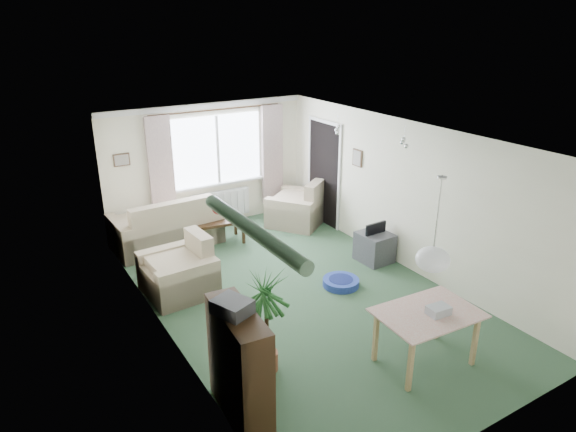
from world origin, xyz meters
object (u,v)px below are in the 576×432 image
sofa (166,221)px  dining_table (425,338)px  armchair_corner (296,202)px  bookshelf (239,365)px  armchair_left (177,266)px  houseplant (267,323)px  coffee_table (216,231)px  tv_cube (375,247)px  pet_bed (341,282)px

sofa → dining_table: sofa is taller
armchair_corner → bookshelf: bearing=16.2°
armchair_left → houseplant: houseplant is taller
armchair_corner → houseplant: bearing=18.1°
houseplant → dining_table: bearing=-27.3°
coffee_table → armchair_left: bearing=-131.3°
sofa → armchair_left: bearing=73.5°
sofa → coffee_table: 0.91m
sofa → armchair_corner: (2.55, -0.35, -0.01)m
coffee_table → tv_cube: 2.87m
sofa → pet_bed: size_ratio=3.34×
pet_bed → armchair_corner: bearing=72.8°
coffee_table → tv_cube: (1.98, -2.08, 0.02)m
bookshelf → dining_table: (2.24, -0.36, -0.27)m
coffee_table → bookshelf: bearing=-110.6°
armchair_corner → armchair_left: armchair_corner is taller
houseplant → tv_cube: (2.95, 1.58, -0.38)m
armchair_left → tv_cube: size_ratio=1.80×
bookshelf → dining_table: bearing=-4.8°
coffee_table → tv_cube: size_ratio=1.83×
armchair_corner → armchair_left: bearing=-9.8°
bookshelf → houseplant: size_ratio=0.96×
coffee_table → bookshelf: 4.45m
armchair_left → coffee_table: armchair_left is taller
houseplant → tv_cube: houseplant is taller
dining_table → tv_cube: bearing=61.9°
bookshelf → houseplant: (0.59, 0.49, 0.02)m
bookshelf → pet_bed: bearing=37.5°
houseplant → armchair_corner: bearing=53.5°
bookshelf → pet_bed: size_ratio=2.18×
sofa → armchair_corner: bearing=169.3°
dining_table → pet_bed: size_ratio=1.93×
sofa → dining_table: 5.11m
sofa → coffee_table: (0.79, -0.38, -0.24)m
bookshelf → armchair_left: bearing=87.3°
tv_cube → pet_bed: (-1.01, -0.41, -0.19)m
bookshelf → houseplant: houseplant is taller
coffee_table → armchair_corner: bearing=1.1°
armchair_left → tv_cube: 3.28m
pet_bed → coffee_table: bearing=111.3°
armchair_left → tv_cube: (3.20, -0.69, -0.19)m
armchair_left → dining_table: 3.65m
armchair_corner → armchair_left: 3.30m
sofa → armchair_left: sofa is taller
coffee_table → tv_cube: tv_cube is taller
bookshelf → tv_cube: (3.54, 2.07, -0.36)m
armchair_corner → houseplant: houseplant is taller
armchair_left → coffee_table: size_ratio=0.99×
sofa → dining_table: (1.47, -4.89, -0.13)m
houseplant → dining_table: 1.88m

